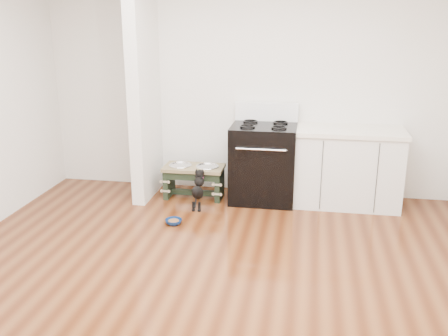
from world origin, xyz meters
TOP-DOWN VIEW (x-y plane):
  - ground at (0.00, 0.00)m, footprint 5.00×5.00m
  - room_shell at (0.00, 0.00)m, footprint 5.00×5.00m
  - partition_wall at (-1.18, 2.10)m, footprint 0.15×0.80m
  - oven_range at (0.25, 2.16)m, footprint 0.76×0.69m
  - cabinet_run at (1.23, 2.18)m, footprint 1.24×0.64m
  - dog_feeder at (-0.59, 2.08)m, footprint 0.72×0.39m
  - puppy at (-0.46, 1.75)m, footprint 0.13×0.37m
  - floor_bowl at (-0.62, 1.23)m, footprint 0.21×0.21m

SIDE VIEW (x-z plane):
  - ground at x=0.00m, z-range 0.00..0.00m
  - floor_bowl at x=-0.62m, z-range 0.00..0.06m
  - puppy at x=-0.46m, z-range 0.02..0.46m
  - dog_feeder at x=-0.59m, z-range 0.08..0.49m
  - cabinet_run at x=1.23m, z-range 0.00..0.91m
  - oven_range at x=0.25m, z-range -0.09..1.05m
  - partition_wall at x=-1.18m, z-range 0.00..2.70m
  - room_shell at x=0.00m, z-range -0.88..4.12m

